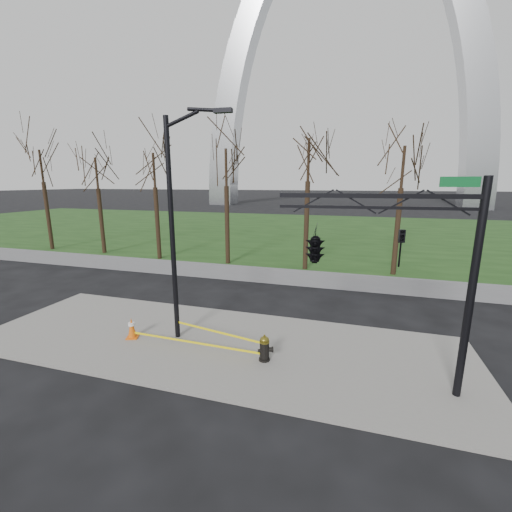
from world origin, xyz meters
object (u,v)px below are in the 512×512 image
(street_light, at_px, (177,216))
(traffic_signal_mast, at_px, (344,246))
(fire_hydrant, at_px, (265,349))
(traffic_cone, at_px, (132,328))

(street_light, distance_m, traffic_signal_mast, 5.88)
(fire_hydrant, height_order, traffic_signal_mast, traffic_signal_mast)
(traffic_cone, relative_size, street_light, 0.10)
(fire_hydrant, xyz_separation_m, street_light, (-3.40, 0.73, 4.18))
(fire_hydrant, height_order, traffic_cone, fire_hydrant)
(street_light, relative_size, traffic_signal_mast, 1.37)
(traffic_cone, bearing_deg, street_light, 18.11)
(fire_hydrant, distance_m, street_light, 5.44)
(fire_hydrant, relative_size, traffic_signal_mast, 0.15)
(fire_hydrant, relative_size, traffic_cone, 1.15)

